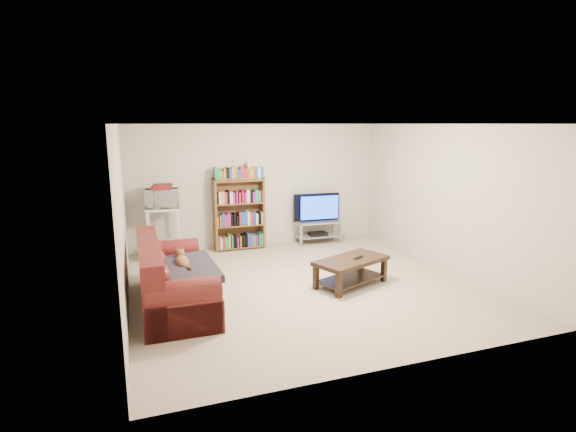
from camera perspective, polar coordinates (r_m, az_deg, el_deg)
name	(u,v)px	position (r m, az deg, el deg)	size (l,w,h in m)	color
floor	(303,285)	(6.90, 1.90, -8.74)	(5.00, 5.00, 0.00)	beige
ceiling	(304,124)	(6.47, 2.05, 11.61)	(5.00, 5.00, 0.00)	white
wall_back	(258,186)	(8.93, -3.85, 3.87)	(5.00, 5.00, 0.00)	silver
wall_front	(398,253)	(4.40, 13.85, -4.55)	(5.00, 5.00, 0.00)	silver
wall_left	(122,219)	(6.15, -20.31, -0.37)	(5.00, 5.00, 0.00)	silver
wall_right	(445,198)	(7.83, 19.31, 2.14)	(5.00, 5.00, 0.00)	silver
sofa	(170,284)	(6.24, -14.80, -8.29)	(0.92, 2.09, 0.89)	#5B1817
blanket	(184,270)	(6.05, -13.07, -6.70)	(0.81, 1.05, 0.10)	#2C2833
cat	(182,261)	(6.22, -13.29, -5.64)	(0.23, 0.57, 0.17)	brown
coffee_table	(351,267)	(6.87, 7.99, -6.39)	(1.28, 0.96, 0.42)	black
remote	(358,257)	(6.87, 8.93, -5.21)	(0.19, 0.05, 0.02)	black
tv_stand	(318,228)	(9.20, 3.81, -1.55)	(0.92, 0.45, 0.45)	#999EA3
television	(318,208)	(9.11, 3.84, 1.05)	(0.97, 0.13, 0.56)	black
dvd_player	(318,234)	(9.22, 3.80, -2.26)	(0.36, 0.25, 0.06)	black
bookshelf	(239,213)	(8.71, -6.23, 0.43)	(0.97, 0.32, 1.40)	brown
shelf_clutter	(243,172)	(8.62, -5.73, 5.60)	(0.71, 0.22, 0.28)	silver
microwave_stand	(164,226)	(8.33, -15.51, -1.25)	(0.62, 0.48, 0.95)	silver
microwave	(162,198)	(8.24, -15.70, 2.16)	(0.58, 0.40, 0.32)	silver
game_boxes	(161,188)	(8.21, -15.77, 3.44)	(0.34, 0.30, 0.05)	maroon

